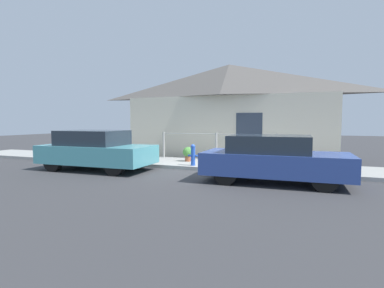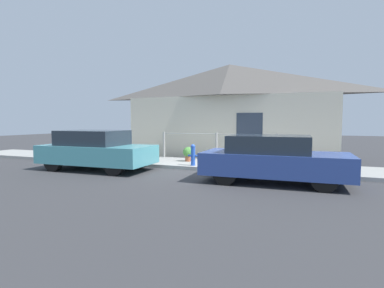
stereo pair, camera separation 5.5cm
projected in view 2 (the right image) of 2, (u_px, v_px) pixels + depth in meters
name	position (u px, v px, depth m)	size (l,w,h in m)	color
ground_plane	(199.00, 171.00, 10.34)	(60.00, 60.00, 0.00)	#38383A
sidewalk	(209.00, 165.00, 11.39)	(24.00, 2.27, 0.13)	#9E9E99
house	(229.00, 85.00, 13.81)	(9.75, 2.23, 4.33)	beige
fence	(216.00, 145.00, 12.25)	(4.90, 0.10, 1.11)	#999993
car_left	(96.00, 150.00, 10.50)	(3.99, 1.90, 1.39)	teal
car_right	(273.00, 159.00, 8.29)	(3.99, 1.83, 1.32)	#2D4793
fire_hydrant	(193.00, 154.00, 10.67)	(0.37, 0.17, 0.76)	blue
potted_plant_near_hydrant	(188.00, 153.00, 11.81)	(0.41, 0.41, 0.57)	#9E5638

